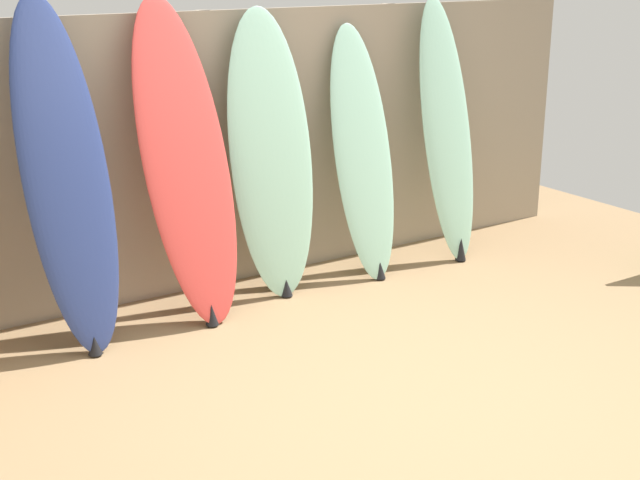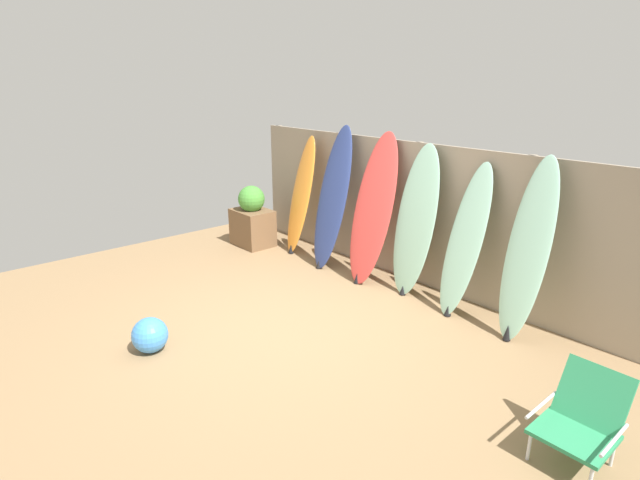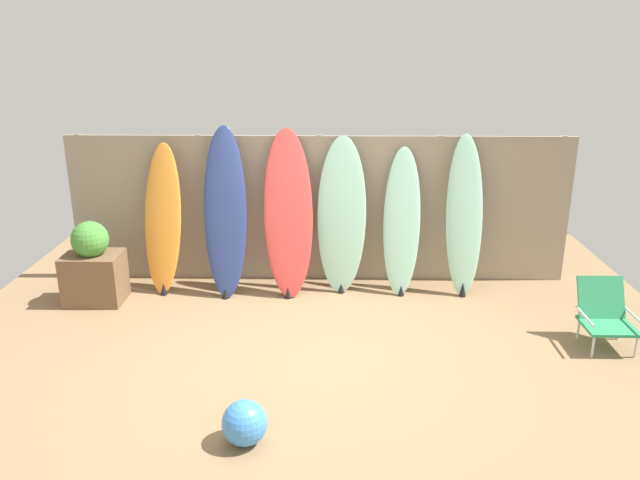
# 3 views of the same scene
# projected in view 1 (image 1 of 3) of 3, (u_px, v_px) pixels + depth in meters

# --- Properties ---
(ground) EXTENTS (7.68, 7.68, 0.00)m
(ground) POSITION_uv_depth(u_px,v_px,m) (395.00, 401.00, 4.45)
(ground) COLOR #8E704C
(fence_back) EXTENTS (6.08, 0.11, 1.80)m
(fence_back) POSITION_uv_depth(u_px,v_px,m) (211.00, 153.00, 5.78)
(fence_back) COLOR gray
(fence_back) RESTS_ON ground
(surfboard_navy_1) EXTENTS (0.54, 0.64, 1.95)m
(surfboard_navy_1) POSITION_uv_depth(u_px,v_px,m) (66.00, 177.00, 4.86)
(surfboard_navy_1) COLOR navy
(surfboard_navy_1) RESTS_ON ground
(surfboard_red_2) EXTENTS (0.64, 0.69, 1.92)m
(surfboard_red_2) POSITION_uv_depth(u_px,v_px,m) (186.00, 163.00, 5.27)
(surfboard_red_2) COLOR #D13D38
(surfboard_red_2) RESTS_ON ground
(surfboard_seafoam_3) EXTENTS (0.60, 0.44, 1.83)m
(surfboard_seafoam_3) POSITION_uv_depth(u_px,v_px,m) (271.00, 156.00, 5.67)
(surfboard_seafoam_3) COLOR #9ED6BC
(surfboard_seafoam_3) RESTS_ON ground
(surfboard_seafoam_4) EXTENTS (0.48, 0.58, 1.70)m
(surfboard_seafoam_4) POSITION_uv_depth(u_px,v_px,m) (363.00, 154.00, 6.04)
(surfboard_seafoam_4) COLOR #9ED6BC
(surfboard_seafoam_4) RESTS_ON ground
(surfboard_seafoam_5) EXTENTS (0.43, 0.50, 1.86)m
(surfboard_seafoam_5) POSITION_uv_depth(u_px,v_px,m) (447.00, 132.00, 6.37)
(surfboard_seafoam_5) COLOR #9ED6BC
(surfboard_seafoam_5) RESTS_ON ground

